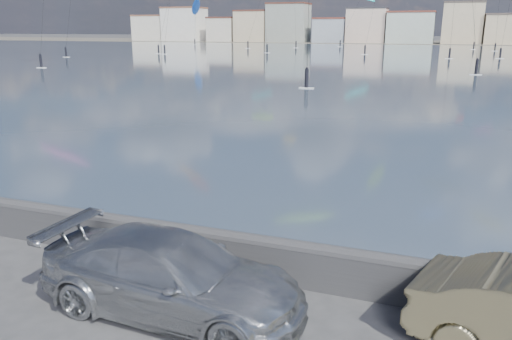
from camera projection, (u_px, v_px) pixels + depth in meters
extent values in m
plane|color=#333335|center=(137.00, 329.00, 9.59)|extent=(700.00, 700.00, 0.00)
cube|color=#35465D|center=(412.00, 59.00, 92.29)|extent=(500.00, 177.00, 0.00)
cube|color=#4C473D|center=(428.00, 42.00, 190.37)|extent=(500.00, 60.00, 0.00)
cube|color=#28282B|center=(198.00, 251.00, 11.90)|extent=(400.00, 0.35, 0.90)
cylinder|color=#28282B|center=(198.00, 233.00, 11.78)|extent=(400.00, 0.36, 0.36)
cube|color=silver|center=(152.00, 29.00, 212.97)|extent=(14.00, 11.00, 10.00)
cube|color=brown|center=(152.00, 16.00, 211.51)|extent=(14.28, 11.22, 0.60)
cube|color=white|center=(185.00, 25.00, 207.49)|extent=(16.00, 12.00, 13.00)
cube|color=brown|center=(184.00, 8.00, 205.61)|extent=(16.32, 12.24, 0.60)
cube|color=beige|center=(223.00, 30.00, 202.31)|extent=(11.00, 10.00, 9.00)
cube|color=#562D23|center=(223.00, 18.00, 200.99)|extent=(11.22, 10.20, 0.60)
cube|color=beige|center=(253.00, 27.00, 197.72)|extent=(13.00, 11.00, 11.50)
cube|color=#562D23|center=(253.00, 11.00, 196.05)|extent=(13.26, 11.22, 0.60)
cube|color=gray|center=(288.00, 23.00, 192.63)|extent=(15.00, 12.00, 14.00)
cube|color=#562D23|center=(289.00, 4.00, 190.62)|extent=(15.30, 12.24, 0.60)
cube|color=#9EA8B7|center=(330.00, 31.00, 187.99)|extent=(12.00, 10.00, 8.50)
cube|color=brown|center=(331.00, 18.00, 186.74)|extent=(12.24, 10.20, 0.60)
cube|color=beige|center=(367.00, 26.00, 183.09)|extent=(14.00, 11.00, 12.00)
cube|color=#2D2D33|center=(368.00, 8.00, 181.36)|extent=(14.28, 11.22, 0.60)
cube|color=#B7C6BC|center=(411.00, 28.00, 178.23)|extent=(16.00, 13.00, 10.50)
cube|color=brown|center=(412.00, 12.00, 176.70)|extent=(16.32, 13.26, 0.60)
cube|color=beige|center=(462.00, 24.00, 172.26)|extent=(13.00, 10.00, 13.50)
cube|color=#4C423D|center=(464.00, 2.00, 170.31)|extent=(13.26, 10.20, 0.60)
cube|color=beige|center=(508.00, 30.00, 168.06)|extent=(15.00, 12.00, 9.50)
cube|color=#4C423D|center=(510.00, 14.00, 166.67)|extent=(15.30, 12.24, 0.60)
imported|color=#B4B8BB|center=(172.00, 275.00, 9.98)|extent=(5.65, 2.53, 1.61)
cube|color=white|center=(306.00, 88.00, 47.26)|extent=(1.40, 0.42, 0.08)
cylinder|color=black|center=(307.00, 78.00, 47.01)|extent=(0.36, 0.36, 1.70)
sphere|color=black|center=(307.00, 69.00, 46.76)|extent=(0.28, 0.28, 0.28)
cube|color=white|center=(476.00, 75.00, 60.57)|extent=(1.40, 0.42, 0.08)
cylinder|color=black|center=(477.00, 67.00, 60.32)|extent=(0.36, 0.36, 1.70)
sphere|color=black|center=(477.00, 59.00, 60.07)|extent=(0.28, 0.28, 0.28)
cube|color=white|center=(267.00, 53.00, 112.42)|extent=(1.40, 0.42, 0.08)
cylinder|color=black|center=(267.00, 49.00, 112.17)|extent=(0.36, 0.36, 1.70)
sphere|color=black|center=(267.00, 45.00, 111.93)|extent=(0.28, 0.28, 0.28)
cylinder|color=black|center=(265.00, 14.00, 113.60)|extent=(3.48, 6.58, 14.54)
cube|color=white|center=(165.00, 54.00, 107.17)|extent=(1.40, 0.42, 0.08)
cylinder|color=black|center=(165.00, 50.00, 106.93)|extent=(0.36, 0.36, 1.70)
sphere|color=black|center=(164.00, 45.00, 106.68)|extent=(0.28, 0.28, 0.28)
cube|color=white|center=(365.00, 54.00, 105.70)|extent=(1.40, 0.42, 0.08)
cylinder|color=black|center=(365.00, 50.00, 105.45)|extent=(0.36, 0.36, 1.70)
sphere|color=black|center=(365.00, 46.00, 105.20)|extent=(0.28, 0.28, 0.28)
cube|color=white|center=(296.00, 48.00, 139.75)|extent=(1.40, 0.42, 0.08)
cylinder|color=black|center=(296.00, 44.00, 139.50)|extent=(0.36, 0.36, 1.70)
sphere|color=black|center=(296.00, 41.00, 139.25)|extent=(0.28, 0.28, 0.28)
cube|color=white|center=(473.00, 49.00, 129.26)|extent=(1.40, 0.42, 0.08)
cylinder|color=black|center=(474.00, 46.00, 129.02)|extent=(0.36, 0.36, 1.70)
sphere|color=black|center=(474.00, 42.00, 128.77)|extent=(0.28, 0.28, 0.28)
cylinder|color=black|center=(475.00, 6.00, 133.24)|extent=(0.86, 15.17, 19.35)
ellipsoid|color=blue|center=(196.00, 7.00, 168.79)|extent=(7.70, 10.60, 6.67)
cube|color=white|center=(195.00, 45.00, 164.02)|extent=(1.40, 0.42, 0.08)
cylinder|color=black|center=(195.00, 42.00, 163.77)|extent=(0.36, 0.36, 1.70)
sphere|color=black|center=(195.00, 39.00, 163.52)|extent=(0.28, 0.28, 0.28)
cylinder|color=black|center=(195.00, 24.00, 166.23)|extent=(3.12, 7.89, 10.91)
cube|color=white|center=(340.00, 47.00, 147.30)|extent=(1.40, 0.42, 0.08)
cylinder|color=black|center=(340.00, 44.00, 147.05)|extent=(0.36, 0.36, 1.70)
sphere|color=black|center=(340.00, 40.00, 146.80)|extent=(0.28, 0.28, 0.28)
cylinder|color=black|center=(351.00, 18.00, 151.73)|extent=(3.17, 15.93, 13.84)
cube|color=white|center=(449.00, 59.00, 91.61)|extent=(1.40, 0.42, 0.08)
cylinder|color=black|center=(450.00, 54.00, 91.36)|extent=(0.36, 0.36, 1.70)
sphere|color=black|center=(450.00, 48.00, 91.11)|extent=(0.28, 0.28, 0.28)
cube|color=white|center=(42.00, 68.00, 71.06)|extent=(1.40, 0.42, 0.08)
cylinder|color=black|center=(41.00, 61.00, 70.81)|extent=(0.36, 0.36, 1.70)
sphere|color=black|center=(40.00, 55.00, 70.56)|extent=(0.28, 0.28, 0.28)
cylinder|color=black|center=(43.00, 10.00, 72.46)|extent=(3.34, 6.79, 13.40)
cube|color=white|center=(248.00, 48.00, 136.14)|extent=(1.40, 0.42, 0.08)
cylinder|color=black|center=(248.00, 45.00, 135.89)|extent=(0.36, 0.36, 1.70)
sphere|color=black|center=(248.00, 42.00, 135.64)|extent=(0.28, 0.28, 0.28)
cylinder|color=black|center=(255.00, 18.00, 141.30)|extent=(1.51, 15.76, 13.45)
cube|color=white|center=(66.00, 57.00, 96.32)|extent=(1.40, 0.42, 0.08)
cylinder|color=black|center=(66.00, 52.00, 96.08)|extent=(0.36, 0.36, 1.70)
sphere|color=black|center=(65.00, 47.00, 95.83)|extent=(0.28, 0.28, 0.28)
cube|color=white|center=(500.00, 58.00, 91.83)|extent=(1.40, 0.42, 0.08)
cylinder|color=black|center=(500.00, 53.00, 91.59)|extent=(0.36, 0.36, 1.70)
sphere|color=black|center=(501.00, 48.00, 91.34)|extent=(0.28, 0.28, 0.28)
cube|color=white|center=(159.00, 54.00, 108.69)|extent=(1.40, 0.42, 0.08)
cylinder|color=black|center=(158.00, 49.00, 108.44)|extent=(0.36, 0.36, 1.70)
sphere|color=black|center=(158.00, 45.00, 108.19)|extent=(0.28, 0.28, 0.28)
cube|color=white|center=(495.00, 51.00, 121.00)|extent=(1.40, 0.42, 0.08)
cylinder|color=black|center=(495.00, 47.00, 120.75)|extent=(0.36, 0.36, 1.70)
sphere|color=black|center=(496.00, 43.00, 120.50)|extent=(0.28, 0.28, 0.28)
cylinder|color=black|center=(499.00, 2.00, 122.78)|extent=(0.26, 11.07, 20.55)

